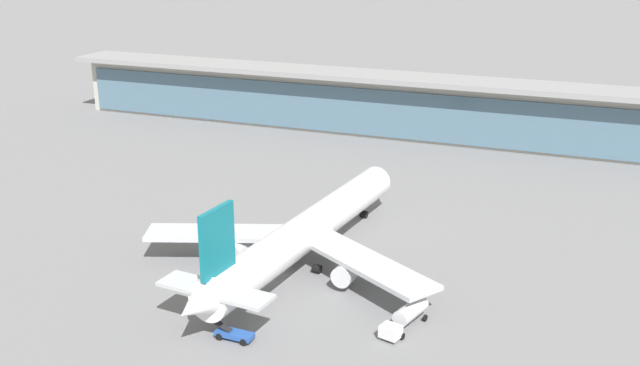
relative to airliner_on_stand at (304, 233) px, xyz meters
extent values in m
plane|color=slate|center=(-3.72, -4.94, -5.14)|extent=(1200.00, 1200.00, 0.00)
cylinder|color=white|center=(0.12, 1.25, 0.02)|extent=(10.46, 51.88, 5.44)
cone|color=white|center=(2.86, 29.09, 0.02)|extent=(5.79, 5.39, 5.33)
cone|color=white|center=(-2.59, -26.32, 0.56)|extent=(5.46, 6.44, 4.90)
cube|color=black|center=(2.55, 25.99, 0.97)|extent=(4.28, 2.64, 0.66)
cube|color=#B7BABF|center=(-12.01, -2.32, -0.93)|extent=(24.08, 13.80, 0.66)
cube|color=#B7BABF|center=(11.33, -4.61, -0.93)|extent=(23.12, 17.41, 0.66)
cylinder|color=silver|center=(-9.26, -3.14, -2.81)|extent=(3.37, 4.21, 3.00)
cylinder|color=silver|center=(8.48, -4.88, -2.81)|extent=(3.37, 4.21, 3.00)
cube|color=#0F6B7A|center=(-2.13, -21.63, 6.96)|extent=(1.30, 6.60, 8.44)
cube|color=#B7BABF|center=(-2.22, -22.56, 0.84)|extent=(15.34, 5.58, 0.47)
cylinder|color=black|center=(-3.14, -1.26, -4.48)|extent=(1.25, 1.42, 1.31)
cylinder|color=black|center=(2.83, -1.85, -4.48)|extent=(1.25, 1.42, 1.31)
cylinder|color=black|center=(2.14, 21.79, -4.48)|extent=(1.25, 1.42, 1.31)
cube|color=silver|center=(18.28, -16.15, -3.94)|extent=(2.83, 2.55, 1.50)
cylinder|color=silver|center=(19.51, -11.51, -3.24)|extent=(3.47, 5.95, 2.10)
cylinder|color=black|center=(19.59, -15.51, -4.69)|extent=(0.50, 0.94, 0.90)
cylinder|color=black|center=(17.46, -14.94, -4.69)|extent=(0.50, 0.94, 0.90)
cylinder|color=black|center=(21.06, -10.00, -4.69)|extent=(0.50, 0.94, 0.90)
cylinder|color=black|center=(18.92, -9.43, -4.69)|extent=(0.50, 0.94, 0.90)
cube|color=#234C9E|center=(0.53, -23.11, -4.39)|extent=(4.84, 1.91, 0.60)
cube|color=black|center=(-1.90, -23.05, -3.30)|extent=(3.97, 0.99, 1.72)
cylinder|color=black|center=(-1.17, -23.90, -4.69)|extent=(0.91, 0.30, 0.90)
cylinder|color=black|center=(-1.13, -22.24, -4.69)|extent=(0.91, 0.30, 0.90)
cylinder|color=black|center=(2.19, -23.97, -4.69)|extent=(0.91, 0.30, 0.90)
cylinder|color=black|center=(2.23, -22.32, -4.69)|extent=(0.91, 0.30, 0.90)
cube|color=#B2ADA3|center=(-3.72, 76.88, 1.86)|extent=(180.00, 8.00, 14.00)
cube|color=slate|center=(-3.72, 72.58, 1.16)|extent=(176.40, 0.50, 11.20)
cube|color=gray|center=(-3.72, 74.88, 9.46)|extent=(183.60, 12.80, 1.20)
camera|label=1|loc=(40.18, -94.59, 42.47)|focal=42.23mm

